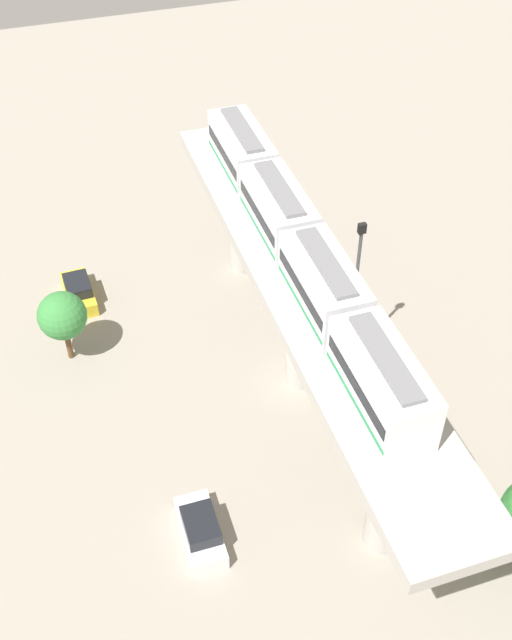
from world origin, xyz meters
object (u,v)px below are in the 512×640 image
Objects in this scene: train at (300,247)px; tree_mid_lot at (62,316)px; parked_car_yellow at (79,292)px; parked_car_white at (201,530)px; signal_post at (355,290)px.

tree_mid_lot is (13.05, -5.24, -5.90)m from train.
train is 5.49× the size of tree_mid_lot.
parked_car_yellow is 6.08m from tree_mid_lot.
parked_car_white is 20.58m from parked_car_yellow.
train is at bearing -130.70° from parked_car_white.
train is at bearing 158.11° from tree_mid_lot.
tree_mid_lot reaches higher than parked_car_yellow.
train is 6.45× the size of parked_car_yellow.
parked_car_yellow is at bearing -41.94° from train.
train reaches higher than parked_car_yellow.
signal_post is at bearing 172.73° from train.
train is 17.92m from parked_car_yellow.
train is 4.99m from signal_post.
parked_car_white is at bearing 48.66° from train.
tree_mid_lot is at bearing -73.20° from parked_car_white.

